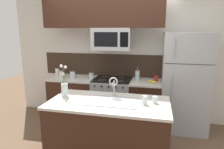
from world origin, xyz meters
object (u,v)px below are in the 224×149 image
at_px(storage_jar_squat, 91,75).
at_px(stove_range, 112,101).
at_px(french_press, 137,75).
at_px(storage_jar_short, 73,74).
at_px(storage_jar_medium, 61,74).
at_px(drinking_glass, 145,100).
at_px(spare_glass, 155,100).
at_px(storage_jar_tall, 57,72).
at_px(banana_bunch, 152,81).
at_px(microwave, 112,39).
at_px(coffee_tin, 156,79).
at_px(sink_faucet, 114,84).
at_px(flower_vase, 65,88).
at_px(refrigerator, 185,82).

bearing_deg(storage_jar_squat, stove_range, -5.02).
bearing_deg(french_press, storage_jar_short, -175.87).
bearing_deg(storage_jar_medium, drinking_glass, -33.80).
distance_m(stove_range, spare_glass, 1.53).
bearing_deg(storage_jar_tall, drinking_glass, -33.54).
xyz_separation_m(storage_jar_squat, banana_bunch, (1.25, -0.10, -0.04)).
relative_size(microwave, coffee_tin, 6.77).
height_order(french_press, coffee_tin, french_press).
distance_m(storage_jar_medium, sink_faucet, 1.70).
relative_size(coffee_tin, sink_faucet, 0.36).
bearing_deg(drinking_glass, flower_vase, 176.21).
bearing_deg(stove_range, french_press, 6.86).
bearing_deg(microwave, refrigerator, 1.68).
distance_m(microwave, banana_bunch, 1.12).
xyz_separation_m(storage_jar_medium, storage_jar_squat, (0.66, 0.06, -0.00)).
xyz_separation_m(coffee_tin, spare_glass, (-0.01, -1.22, -0.01)).
bearing_deg(storage_jar_short, coffee_tin, 2.91).
bearing_deg(storage_jar_tall, stove_range, -1.73).
height_order(storage_jar_medium, banana_bunch, storage_jar_medium).
distance_m(banana_bunch, drinking_glass, 1.20).
xyz_separation_m(french_press, coffee_tin, (0.37, -0.01, -0.04)).
relative_size(banana_bunch, french_press, 0.71).
relative_size(drinking_glass, spare_glass, 1.32).
distance_m(stove_range, storage_jar_tall, 1.34).
distance_m(storage_jar_medium, flower_vase, 1.32).
xyz_separation_m(storage_jar_short, flower_vase, (0.37, -1.14, 0.05)).
distance_m(storage_jar_squat, sink_faucet, 1.29).
height_order(stove_range, microwave, microwave).
distance_m(refrigerator, storage_jar_medium, 2.51).
relative_size(french_press, coffee_tin, 2.43).
bearing_deg(banana_bunch, sink_faucet, -119.18).
relative_size(storage_jar_medium, french_press, 0.51).
relative_size(storage_jar_tall, spare_glass, 2.12).
height_order(stove_range, french_press, french_press).
height_order(storage_jar_medium, storage_jar_squat, storage_jar_medium).
bearing_deg(storage_jar_squat, storage_jar_medium, -174.56).
bearing_deg(storage_jar_short, drinking_glass, -37.88).
height_order(microwave, storage_jar_squat, microwave).
distance_m(storage_jar_short, sink_faucet, 1.48).
bearing_deg(coffee_tin, drinking_glass, -96.15).
xyz_separation_m(microwave, refrigerator, (1.40, 0.04, -0.80)).
bearing_deg(stove_range, flower_vase, -111.86).
bearing_deg(storage_jar_tall, microwave, -2.71).
bearing_deg(storage_jar_medium, flower_vase, -60.85).
xyz_separation_m(drinking_glass, flower_vase, (-1.20, 0.08, 0.06)).
relative_size(banana_bunch, flower_vase, 0.39).
height_order(refrigerator, spare_glass, refrigerator).
distance_m(storage_jar_tall, spare_glass, 2.41).
bearing_deg(flower_vase, coffee_tin, 42.48).
bearing_deg(stove_range, storage_jar_medium, -178.82).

